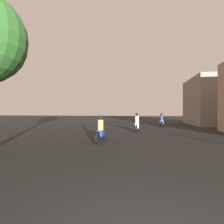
% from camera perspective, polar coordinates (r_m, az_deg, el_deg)
% --- Properties ---
extents(motorcycle_blue, '(0.60, 2.10, 1.45)m').
position_cam_1_polar(motorcycle_blue, '(9.73, -3.72, -6.17)').
color(motorcycle_blue, black).
rests_on(motorcycle_blue, ground_plane).
extents(motorcycle_white, '(0.60, 1.88, 1.52)m').
position_cam_1_polar(motorcycle_white, '(14.79, 8.15, -3.88)').
color(motorcycle_white, black).
rests_on(motorcycle_white, ground_plane).
extents(motorcycle_silver, '(0.60, 1.94, 1.49)m').
position_cam_1_polar(motorcycle_silver, '(19.73, 15.85, -2.89)').
color(motorcycle_silver, black).
rests_on(motorcycle_silver, ground_plane).
extents(building_right_far, '(4.85, 7.58, 5.74)m').
position_cam_1_polar(building_right_far, '(24.71, 29.60, 2.99)').
color(building_right_far, gray).
rests_on(building_right_far, ground_plane).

